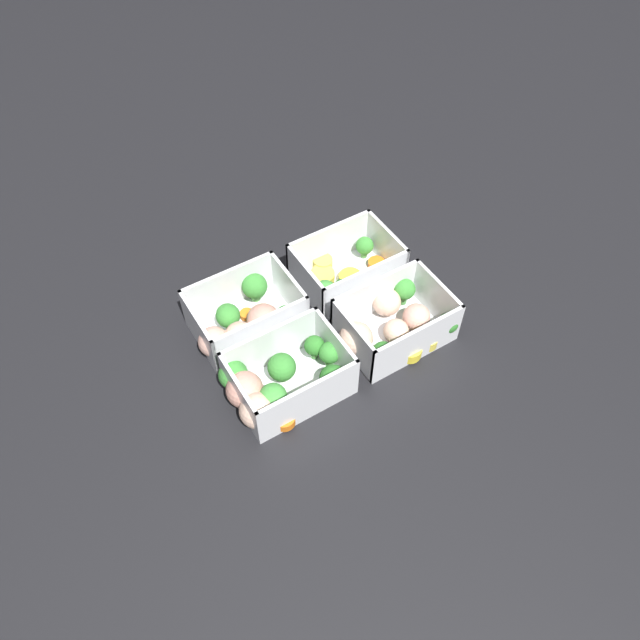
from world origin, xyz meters
The scene contains 5 objects.
ground_plane centered at (0.00, 0.00, 0.00)m, with size 4.00×4.00×0.00m, color black.
container_near_left centered at (-0.08, -0.06, 0.02)m, with size 0.15×0.13×0.07m.
container_near_right centered at (0.09, -0.05, 0.03)m, with size 0.16×0.12×0.07m.
container_far_left centered at (-0.08, 0.06, 0.03)m, with size 0.17×0.12×0.07m.
container_far_right centered at (0.10, 0.06, 0.03)m, with size 0.17×0.12×0.07m.
Camera 1 is at (0.29, 0.47, 0.72)m, focal length 35.00 mm.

